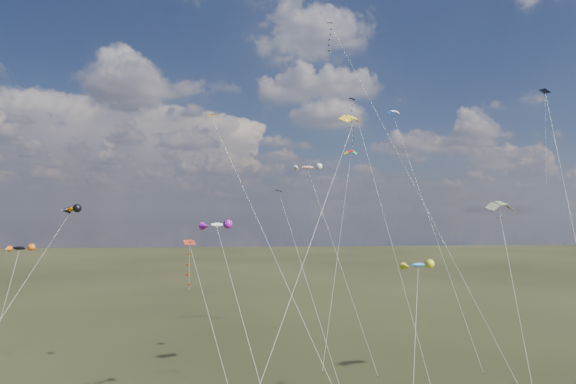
{
  "coord_description": "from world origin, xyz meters",
  "views": [
    {
      "loc": [
        -4.98,
        -38.09,
        17.03
      ],
      "look_at": [
        0.0,
        18.0,
        19.0
      ],
      "focal_mm": 32.0,
      "sensor_mm": 36.0,
      "label": 1
    }
  ],
  "objects": [
    {
      "name": "parafoil_yellow",
      "position": [
        5.4,
        10.13,
        25.83
      ],
      "size": [
        13.4,
        20.12,
        26.6
      ],
      "color": "yellow",
      "rests_on": "ground"
    },
    {
      "name": "parafoil_blue_white",
      "position": [
        18.33,
        38.8,
        31.99
      ],
      "size": [
        2.79,
        26.01,
        32.86
      ],
      "color": "blue",
      "rests_on": "ground"
    },
    {
      "name": "diamond_orange_center",
      "position": [
        -4.34,
        6.03,
        17.72
      ],
      "size": [
        11.92,
        20.02,
        26.44
      ],
      "color": "#EA6401",
      "rests_on": "ground"
    },
    {
      "name": "diamond_navy_tall",
      "position": [
        7.62,
        24.61,
        35.49
      ],
      "size": [
        12.72,
        26.54,
        41.62
      ],
      "color": "#0A0852",
      "rests_on": "ground"
    },
    {
      "name": "diamond_navy_right",
      "position": [
        18.26,
        -1.06,
        21.76
      ],
      "size": [
        6.18,
        16.8,
        26.45
      ],
      "color": "#10174F",
      "rests_on": "ground"
    },
    {
      "name": "parafoil_striped",
      "position": [
        20.05,
        9.82,
        17.67
      ],
      "size": [
        6.0,
        15.13,
        18.43
      ],
      "color": "#CCBA06",
      "rests_on": "ground"
    },
    {
      "name": "diamond_black_mid",
      "position": [
        0.38,
        15.69,
        14.06
      ],
      "size": [
        5.55,
        13.76,
        19.32
      ],
      "color": "black",
      "rests_on": "ground"
    },
    {
      "name": "novelty_orange_black",
      "position": [
        -24.72,
        22.99,
        17.04
      ],
      "size": [
        8.67,
        11.07,
        17.69
      ],
      "color": "orange",
      "rests_on": "ground"
    },
    {
      "name": "parafoil_tricolor",
      "position": [
        9.72,
        30.89,
        24.79
      ],
      "size": [
        7.41,
        16.06,
        25.55
      ],
      "color": "yellow",
      "rests_on": "ground"
    },
    {
      "name": "diamond_black_high",
      "position": [
        10.32,
        30.35,
        27.64
      ],
      "size": [
        2.96,
        23.73,
        32.64
      ],
      "color": "black",
      "rests_on": "ground"
    },
    {
      "name": "diamond_red_low",
      "position": [
        -9.21,
        5.52,
        11.83
      ],
      "size": [
        5.53,
        8.85,
        14.49
      ],
      "color": "#AA2F16",
      "rests_on": "ground"
    },
    {
      "name": "novelty_white_purple",
      "position": [
        -7.16,
        6.5,
        15.67
      ],
      "size": [
        6.22,
        10.31,
        16.16
      ],
      "color": "silver",
      "rests_on": "ground"
    },
    {
      "name": "novelty_black_orange",
      "position": [
        -32.61,
        28.47,
        12.25
      ],
      "size": [
        3.34,
        11.34,
        12.81
      ],
      "color": "black",
      "rests_on": "ground"
    },
    {
      "name": "novelty_redwhite_stripe",
      "position": [
        4.16,
        33.18,
        22.92
      ],
      "size": [
        6.64,
        20.39,
        23.57
      ],
      "color": "red",
      "rests_on": "ground"
    },
    {
      "name": "novelty_blue_yellow",
      "position": [
        7.95,
        -1.12,
        12.9
      ],
      "size": [
        4.12,
        6.95,
        13.34
      ],
      "color": "#236FBC",
      "rests_on": "ground"
    }
  ]
}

